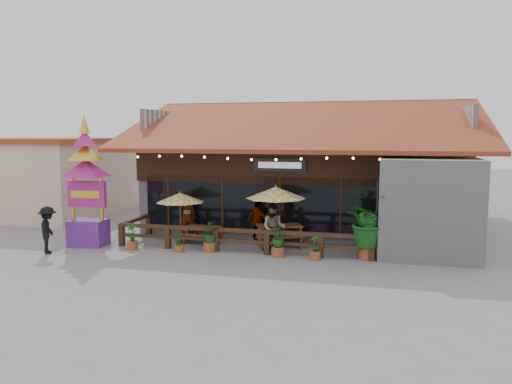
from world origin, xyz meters
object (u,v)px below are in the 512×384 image
(picnic_table_right, at_px, (279,232))
(thai_sign_tower, at_px, (86,172))
(umbrella_right, at_px, (276,193))
(umbrella_left, at_px, (180,198))
(pedestrian, at_px, (48,230))
(tropical_plant, at_px, (368,222))
(picnic_table_left, at_px, (203,232))

(picnic_table_right, xyz_separation_m, thai_sign_tower, (-7.46, -1.83, 2.41))
(umbrella_right, height_order, picnic_table_right, umbrella_right)
(umbrella_left, relative_size, pedestrian, 1.31)
(umbrella_right, height_order, tropical_plant, umbrella_right)
(picnic_table_right, distance_m, tropical_plant, 3.79)
(umbrella_left, bearing_deg, pedestrian, -144.09)
(picnic_table_right, bearing_deg, umbrella_left, -174.55)
(picnic_table_right, relative_size, pedestrian, 1.25)
(picnic_table_left, distance_m, picnic_table_right, 3.17)
(tropical_plant, bearing_deg, umbrella_left, 173.36)
(picnic_table_left, distance_m, pedestrian, 5.93)
(umbrella_left, height_order, umbrella_right, umbrella_right)
(umbrella_right, height_order, picnic_table_left, umbrella_right)
(picnic_table_left, height_order, pedestrian, pedestrian)
(picnic_table_left, height_order, tropical_plant, tropical_plant)
(picnic_table_left, bearing_deg, tropical_plant, -9.07)
(picnic_table_right, relative_size, tropical_plant, 0.95)
(umbrella_left, xyz_separation_m, picnic_table_right, (4.08, 0.39, -1.29))
(picnic_table_left, relative_size, thai_sign_tower, 0.28)
(umbrella_right, xyz_separation_m, picnic_table_right, (0.06, 0.41, -1.61))
(picnic_table_right, xyz_separation_m, tropical_plant, (3.49, -1.27, 0.76))
(picnic_table_right, bearing_deg, picnic_table_left, -176.25)
(picnic_table_right, xyz_separation_m, pedestrian, (-8.17, -3.35, 0.32))
(tropical_plant, bearing_deg, pedestrian, -169.87)
(picnic_table_right, bearing_deg, pedestrian, -157.69)
(umbrella_right, relative_size, picnic_table_left, 1.78)
(umbrella_left, distance_m, thai_sign_tower, 3.84)
(umbrella_left, height_order, thai_sign_tower, thai_sign_tower)
(umbrella_right, height_order, pedestrian, umbrella_right)
(thai_sign_tower, bearing_deg, picnic_table_right, 13.76)
(umbrella_left, distance_m, picnic_table_right, 4.30)
(umbrella_right, bearing_deg, picnic_table_left, 176.26)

